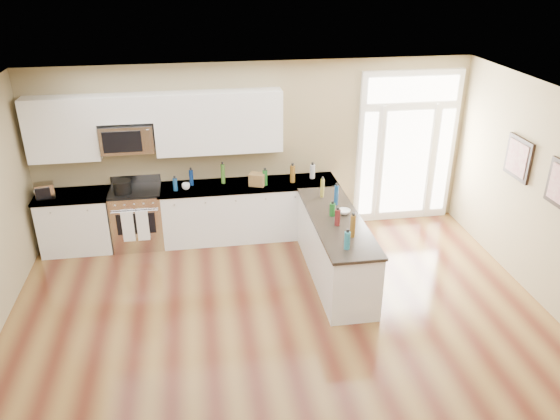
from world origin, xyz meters
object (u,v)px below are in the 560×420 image
Objects in this scene: kitchen_range at (138,217)px; peninsula_cabinet at (335,250)px; stockpot at (122,186)px; toaster_oven at (45,191)px.

peninsula_cabinet is at bearing -26.92° from kitchen_range.
peninsula_cabinet is at bearing -24.34° from stockpot.
stockpot reaches higher than kitchen_range.
peninsula_cabinet is 4.42m from toaster_oven.
peninsula_cabinet is 3.37m from stockpot.
stockpot is 1.02× the size of toaster_oven.
toaster_oven is (-1.30, -0.07, 0.58)m from kitchen_range.
kitchen_range reaches higher than peninsula_cabinet.
stockpot is at bearing -153.78° from kitchen_range.
toaster_oven is (-4.15, 1.38, 0.62)m from peninsula_cabinet.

